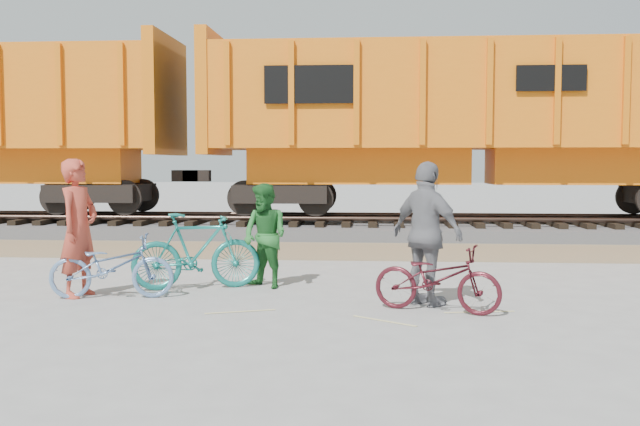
# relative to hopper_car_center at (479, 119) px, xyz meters

# --- Properties ---
(ground) EXTENTS (120.00, 120.00, 0.00)m
(ground) POSITION_rel_hopper_car_center_xyz_m (-3.36, -9.00, -3.01)
(ground) COLOR #9E9E99
(ground) RESTS_ON ground
(gravel_strip) EXTENTS (120.00, 3.00, 0.02)m
(gravel_strip) POSITION_rel_hopper_car_center_xyz_m (-3.36, -3.50, -3.00)
(gravel_strip) COLOR #897555
(gravel_strip) RESTS_ON ground
(ballast_bed) EXTENTS (120.00, 4.00, 0.30)m
(ballast_bed) POSITION_rel_hopper_car_center_xyz_m (-3.36, 0.00, -2.86)
(ballast_bed) COLOR slate
(ballast_bed) RESTS_ON ground
(track) EXTENTS (120.00, 2.60, 0.24)m
(track) POSITION_rel_hopper_car_center_xyz_m (-3.36, 0.00, -2.53)
(track) COLOR black
(track) RESTS_ON ballast_bed
(hopper_car_center) EXTENTS (14.00, 3.13, 4.65)m
(hopper_car_center) POSITION_rel_hopper_car_center_xyz_m (0.00, 0.00, 0.00)
(hopper_car_center) COLOR black
(hopper_car_center) RESTS_ON track
(bicycle_blue) EXTENTS (1.77, 0.85, 0.89)m
(bicycle_blue) POSITION_rel_hopper_car_center_xyz_m (-6.30, -9.02, -2.56)
(bicycle_blue) COLOR #6788B7
(bicycle_blue) RESTS_ON ground
(bicycle_teal) EXTENTS (1.97, 1.09, 1.14)m
(bicycle_teal) POSITION_rel_hopper_car_center_xyz_m (-5.31, -8.23, -2.44)
(bicycle_teal) COLOR #187B71
(bicycle_teal) RESTS_ON ground
(bicycle_maroon) EXTENTS (1.72, 1.07, 0.85)m
(bicycle_maroon) POSITION_rel_hopper_car_center_xyz_m (-1.89, -9.61, -2.58)
(bicycle_maroon) COLOR #46131B
(bicycle_maroon) RESTS_ON ground
(person_solo) EXTENTS (0.59, 0.78, 1.93)m
(person_solo) POSITION_rel_hopper_car_center_xyz_m (-6.80, -8.92, -2.04)
(person_solo) COLOR #B73F2D
(person_solo) RESTS_ON ground
(person_man) EXTENTS (0.97, 0.92, 1.57)m
(person_man) POSITION_rel_hopper_car_center_xyz_m (-4.31, -8.03, -2.22)
(person_man) COLOR #226528
(person_man) RESTS_ON ground
(person_woman) EXTENTS (1.12, 1.11, 1.90)m
(person_woman) POSITION_rel_hopper_car_center_xyz_m (-1.99, -9.21, -2.06)
(person_woman) COLOR slate
(person_woman) RESTS_ON ground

